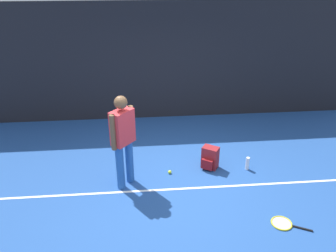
# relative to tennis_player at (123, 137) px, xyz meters

# --- Properties ---
(ground_plane) EXTENTS (12.00, 12.00, 0.00)m
(ground_plane) POSITION_rel_tennis_player_xyz_m (0.78, -0.13, -0.97)
(ground_plane) COLOR #234C93
(back_fence) EXTENTS (10.00, 0.10, 2.84)m
(back_fence) POSITION_rel_tennis_player_xyz_m (0.78, 2.87, 0.45)
(back_fence) COLOR black
(back_fence) RESTS_ON ground
(court_line) EXTENTS (9.00, 0.05, 0.00)m
(court_line) POSITION_rel_tennis_player_xyz_m (0.78, -0.23, -0.96)
(court_line) COLOR white
(court_line) RESTS_ON ground
(tennis_player) EXTENTS (0.43, 0.45, 1.70)m
(tennis_player) POSITION_rel_tennis_player_xyz_m (0.00, 0.00, 0.00)
(tennis_player) COLOR #2659A5
(tennis_player) RESTS_ON ground
(tennis_racket) EXTENTS (0.63, 0.44, 0.03)m
(tennis_racket) POSITION_rel_tennis_player_xyz_m (2.42, -1.25, -0.95)
(tennis_racket) COLOR black
(tennis_racket) RESTS_ON ground
(backpack) EXTENTS (0.37, 0.38, 0.44)m
(backpack) POSITION_rel_tennis_player_xyz_m (1.60, 0.39, -0.76)
(backpack) COLOR maroon
(backpack) RESTS_ON ground
(tennis_ball_near_player) EXTENTS (0.07, 0.07, 0.07)m
(tennis_ball_near_player) POSITION_rel_tennis_player_xyz_m (0.82, 0.26, -0.93)
(tennis_ball_near_player) COLOR #CCE033
(tennis_ball_near_player) RESTS_ON ground
(water_bottle) EXTENTS (0.07, 0.07, 0.26)m
(water_bottle) POSITION_rel_tennis_player_xyz_m (2.31, 0.27, -0.84)
(water_bottle) COLOR white
(water_bottle) RESTS_ON ground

